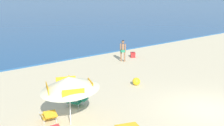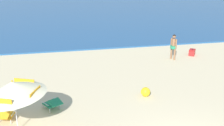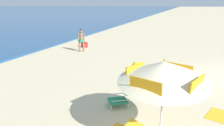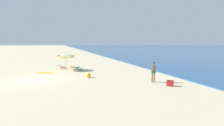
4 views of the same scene
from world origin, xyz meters
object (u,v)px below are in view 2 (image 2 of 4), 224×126
lounge_chair_under_umbrella (53,103)px  beach_ball (146,92)px  beach_umbrella_striped_main (13,89)px  person_standing_near_shore (174,45)px  cooler_box (192,52)px  lounge_chair_facing_sea (5,115)px

lounge_chair_under_umbrella → beach_ball: bearing=5.6°
lounge_chair_under_umbrella → beach_umbrella_striped_main: bearing=-132.3°
lounge_chair_under_umbrella → person_standing_near_shore: size_ratio=0.63×
beach_umbrella_striped_main → person_standing_near_shore: bearing=36.6°
beach_umbrella_striped_main → lounge_chair_under_umbrella: beach_umbrella_striped_main is taller
beach_umbrella_striped_main → cooler_box: size_ratio=3.82×
beach_umbrella_striped_main → beach_ball: size_ratio=5.33×
lounge_chair_facing_sea → beach_ball: 6.06m
beach_ball → person_standing_near_shore: bearing=54.9°
lounge_chair_facing_sea → person_standing_near_shore: 10.88m
lounge_chair_under_umbrella → beach_ball: (4.18, 0.41, -0.06)m
lounge_chair_under_umbrella → cooler_box: size_ratio=1.67×
lounge_chair_under_umbrella → person_standing_near_shore: (7.45, 5.07, 0.65)m
beach_umbrella_striped_main → beach_ball: 5.93m
person_standing_near_shore → beach_ball: (-3.28, -4.66, -0.71)m
beach_ball → lounge_chair_under_umbrella: bearing=-174.4°
beach_umbrella_striped_main → cooler_box: 12.52m
lounge_chair_under_umbrella → person_standing_near_shore: bearing=34.2°
lounge_chair_facing_sea → beach_ball: size_ratio=2.21×
beach_umbrella_striped_main → lounge_chair_facing_sea: beach_umbrella_striped_main is taller
cooler_box → beach_ball: 7.08m
beach_umbrella_striped_main → cooler_box: (10.28, 6.98, -1.50)m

